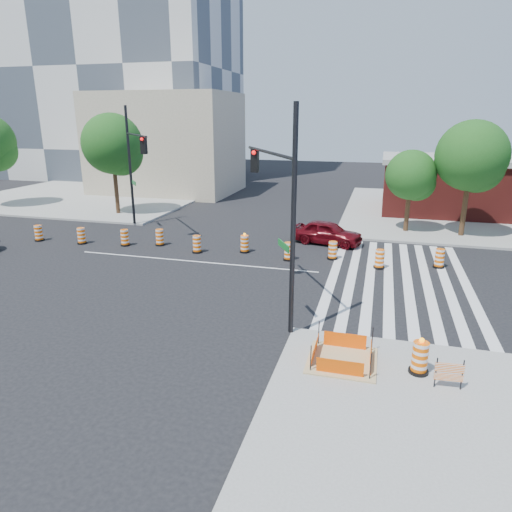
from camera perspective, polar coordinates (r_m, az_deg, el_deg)
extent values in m
plane|color=black|center=(25.68, -7.82, -0.67)|extent=(120.00, 120.00, 0.00)
cube|color=gray|center=(41.97, 26.45, 4.77)|extent=(22.00, 22.00, 0.15)
cube|color=gray|center=(49.66, -19.06, 7.30)|extent=(22.00, 22.00, 0.15)
cube|color=silver|center=(23.82, 9.74, -2.18)|extent=(0.45, 13.50, 0.01)
cube|color=silver|center=(23.77, 11.89, -2.35)|extent=(0.45, 13.50, 0.01)
cube|color=silver|center=(23.74, 14.06, -2.52)|extent=(0.45, 13.50, 0.01)
cube|color=silver|center=(23.75, 16.23, -2.69)|extent=(0.45, 13.50, 0.01)
cube|color=silver|center=(23.80, 18.39, -2.86)|extent=(0.45, 13.50, 0.01)
cube|color=silver|center=(23.87, 20.54, -3.02)|extent=(0.45, 13.50, 0.01)
cube|color=silver|center=(23.99, 22.68, -3.17)|extent=(0.45, 13.50, 0.01)
cube|color=silver|center=(24.13, 24.79, -3.32)|extent=(0.45, 13.50, 0.01)
cube|color=silver|center=(25.68, -7.82, -0.66)|extent=(14.00, 0.12, 0.01)
cube|color=tan|center=(15.46, 10.70, -12.71)|extent=(2.20, 2.20, 0.05)
cube|color=#ED5004|center=(14.56, 10.43, -13.58)|extent=(1.44, 0.02, 0.55)
cube|color=#ED5004|center=(16.13, 11.04, -10.37)|extent=(1.44, 0.02, 0.55)
cube|color=#ED5004|center=(15.41, 7.35, -11.57)|extent=(0.02, 1.44, 0.55)
cube|color=#ED5004|center=(15.32, 14.18, -12.18)|extent=(0.02, 1.44, 0.55)
cylinder|color=black|center=(14.54, 6.86, -12.63)|extent=(0.04, 0.04, 0.90)
cylinder|color=black|center=(14.45, 14.12, -13.29)|extent=(0.04, 0.04, 0.90)
cylinder|color=black|center=(16.12, 7.85, -9.52)|extent=(0.04, 0.04, 0.90)
cylinder|color=black|center=(16.03, 14.33, -10.09)|extent=(0.04, 0.04, 0.90)
cube|color=maroon|center=(41.64, 26.82, 7.49)|extent=(16.00, 8.00, 4.20)
cube|color=gray|center=(41.39, 27.25, 10.61)|extent=(16.50, 8.50, 0.40)
cube|color=tan|center=(49.56, -11.06, 13.63)|extent=(14.00, 10.00, 10.00)
imported|color=#51060D|center=(29.08, 8.92, 2.92)|extent=(4.62, 2.61, 1.48)
cylinder|color=black|center=(15.74, 4.68, 3.87)|extent=(0.18, 0.18, 8.08)
cylinder|color=black|center=(18.26, 1.60, 12.82)|extent=(3.16, 5.30, 0.12)
cube|color=black|center=(20.33, -0.14, 11.84)|extent=(0.32, 0.28, 1.01)
sphere|color=#FF0C0C|center=(20.13, -0.29, 12.80)|extent=(0.18, 0.18, 0.18)
cube|color=#0C591E|center=(16.92, 3.45, 1.30)|extent=(0.65, 1.07, 0.25)
cylinder|color=black|center=(34.36, -15.47, 10.74)|extent=(0.19, 0.19, 8.32)
cylinder|color=black|center=(31.13, -14.77, 14.42)|extent=(4.13, 4.84, 0.12)
cube|color=black|center=(29.02, -13.86, 13.30)|extent=(0.33, 0.29, 1.04)
sphere|color=#FF0C0C|center=(28.84, -14.09, 13.98)|extent=(0.19, 0.19, 0.19)
cube|color=#0C591E|center=(33.46, -15.01, 8.82)|extent=(0.84, 0.98, 0.26)
cylinder|color=black|center=(15.44, 19.61, -13.40)|extent=(0.61, 0.61, 0.10)
cylinder|color=#F65F05|center=(15.20, 19.81, -11.75)|extent=(0.49, 0.49, 0.96)
sphere|color=#FF990C|center=(14.95, 20.02, -9.87)|extent=(0.16, 0.16, 0.16)
cube|color=#F65F05|center=(14.67, 23.06, -12.75)|extent=(0.81, 0.10, 0.27)
cube|color=#F65F05|center=(14.82, 22.92, -13.78)|extent=(0.81, 0.10, 0.21)
cylinder|color=black|center=(14.68, 21.56, -13.39)|extent=(0.04, 0.04, 0.95)
cylinder|color=black|center=(14.85, 24.38, -13.40)|extent=(0.04, 0.04, 0.95)
cylinder|color=#382314|center=(38.83, -17.13, 8.61)|extent=(0.33, 0.33, 5.03)
sphere|color=#144213|center=(38.53, -17.54, 13.23)|extent=(4.72, 4.72, 4.72)
sphere|color=#144213|center=(38.57, -16.54, 12.15)|extent=(3.46, 3.46, 3.46)
sphere|color=#144213|center=(38.61, -18.17, 12.48)|extent=(3.15, 3.15, 3.15)
cylinder|color=#382314|center=(32.99, 18.42, 5.77)|extent=(0.31, 0.31, 3.55)
sphere|color=#144213|center=(32.66, 18.79, 9.58)|extent=(3.32, 3.32, 3.32)
sphere|color=#144213|center=(33.05, 19.51, 8.62)|extent=(2.44, 2.44, 2.44)
sphere|color=#144213|center=(32.49, 18.07, 9.02)|extent=(2.22, 2.22, 2.22)
cylinder|color=#382314|center=(32.95, 24.69, 6.15)|extent=(0.33, 0.33, 4.76)
sphere|color=#144213|center=(32.59, 25.35, 11.27)|extent=(4.46, 4.46, 4.46)
sphere|color=#144213|center=(33.05, 25.99, 9.95)|extent=(3.27, 3.27, 3.27)
sphere|color=#144213|center=(32.36, 24.57, 10.54)|extent=(2.97, 2.97, 2.97)
cylinder|color=black|center=(32.80, -25.43, 1.82)|extent=(0.60, 0.60, 0.10)
cylinder|color=#F65F05|center=(32.68, -25.54, 2.66)|extent=(0.48, 0.48, 0.95)
cylinder|color=black|center=(30.99, -20.90, 1.54)|extent=(0.60, 0.60, 0.10)
cylinder|color=#F65F05|center=(30.87, -21.00, 2.44)|extent=(0.48, 0.48, 0.95)
cylinder|color=black|center=(29.67, -16.01, 1.36)|extent=(0.60, 0.60, 0.10)
cylinder|color=#F65F05|center=(29.54, -16.09, 2.29)|extent=(0.48, 0.48, 0.95)
cylinder|color=black|center=(29.21, -11.89, 1.42)|extent=(0.60, 0.60, 0.10)
cylinder|color=#F65F05|center=(29.08, -11.95, 2.37)|extent=(0.48, 0.48, 0.95)
cylinder|color=black|center=(27.31, -7.36, 0.55)|extent=(0.60, 0.60, 0.10)
cylinder|color=#F65F05|center=(27.17, -7.40, 1.56)|extent=(0.48, 0.48, 0.95)
cylinder|color=black|center=(27.14, -1.42, 0.58)|extent=(0.60, 0.60, 0.10)
cylinder|color=#F65F05|center=(27.00, -1.43, 1.60)|extent=(0.48, 0.48, 0.95)
sphere|color=#FF990C|center=(26.86, -1.44, 2.73)|extent=(0.16, 0.16, 0.16)
cylinder|color=black|center=(25.72, 4.07, -0.40)|extent=(0.60, 0.60, 0.10)
cylinder|color=#F65F05|center=(25.57, 4.09, 0.66)|extent=(0.48, 0.48, 0.95)
cylinder|color=black|center=(26.19, 9.51, -0.28)|extent=(0.60, 0.60, 0.10)
cylinder|color=#F65F05|center=(26.04, 9.57, 0.77)|extent=(0.48, 0.48, 0.95)
cylinder|color=black|center=(25.16, 15.10, -1.38)|extent=(0.60, 0.60, 0.10)
cylinder|color=#F65F05|center=(25.01, 15.19, -0.29)|extent=(0.48, 0.48, 0.95)
cylinder|color=black|center=(26.29, 21.85, -1.24)|extent=(0.60, 0.60, 0.10)
cylinder|color=#F65F05|center=(26.14, 21.97, -0.20)|extent=(0.48, 0.48, 0.95)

